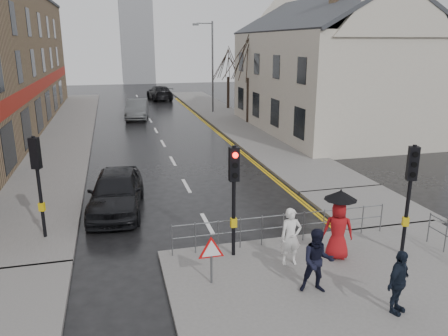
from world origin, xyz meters
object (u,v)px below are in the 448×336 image
pedestrian_with_umbrella (339,222)px  pedestrian_b (317,261)px  pedestrian_d (398,282)px  car_mid (137,109)px  car_parked (116,191)px  pedestrian_a (291,237)px

pedestrian_with_umbrella → pedestrian_b: bearing=-132.6°
pedestrian_d → car_mid: bearing=68.8°
pedestrian_with_umbrella → pedestrian_d: (0.03, -2.83, -0.34)m
pedestrian_d → car_parked: bearing=97.0°
car_parked → pedestrian_b: bearing=-50.0°
pedestrian_a → pedestrian_b: pedestrian_b is taller
pedestrian_a → car_mid: size_ratio=0.34×
pedestrian_with_umbrella → car_mid: 27.77m
pedestrian_with_umbrella → pedestrian_d: size_ratio=1.34×
car_mid → pedestrian_with_umbrella: bearing=-74.1°
pedestrian_b → car_parked: bearing=140.5°
car_parked → car_mid: (2.14, 21.63, -0.00)m
pedestrian_a → pedestrian_b: size_ratio=0.99×
pedestrian_d → car_parked: 10.70m
pedestrian_b → pedestrian_d: pedestrian_b is taller
pedestrian_a → pedestrian_with_umbrella: bearing=4.0°
pedestrian_a → car_parked: bearing=133.6°
pedestrian_d → car_mid: (-4.14, 30.29, -0.12)m
pedestrian_d → pedestrian_b: bearing=109.0°
car_parked → pedestrian_d: bearing=-47.4°
pedestrian_a → pedestrian_with_umbrella: pedestrian_with_umbrella is taller
pedestrian_d → car_mid: size_ratio=0.32×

